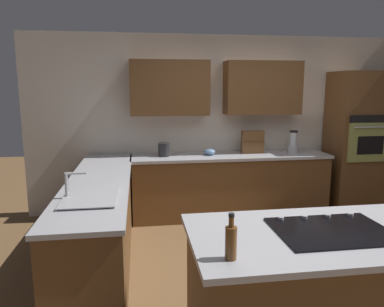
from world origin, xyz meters
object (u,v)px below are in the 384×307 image
at_px(blender, 293,143).
at_px(kettle, 164,150).
at_px(mixing_bowl, 210,152).
at_px(spice_rack, 253,142).
at_px(cooktop, 332,230).
at_px(sink_unit, 90,195).
at_px(wall_oven, 357,142).
at_px(oil_bottle, 231,241).

relative_size(blender, kettle, 1.75).
height_order(blender, kettle, blender).
distance_m(mixing_bowl, spice_rack, 0.66).
bearing_deg(cooktop, spice_rack, -97.36).
height_order(sink_unit, mixing_bowl, sink_unit).
distance_m(wall_oven, cooktop, 3.47).
height_order(kettle, oil_bottle, oil_bottle).
xyz_separation_m(sink_unit, mixing_bowl, (-1.43, -1.85, 0.03)).
distance_m(mixing_bowl, kettle, 0.65).
relative_size(sink_unit, oil_bottle, 2.61).
relative_size(spice_rack, oil_bottle, 1.22).
bearing_deg(blender, cooktop, 71.18).
relative_size(mixing_bowl, kettle, 0.87).
relative_size(wall_oven, blender, 6.33).
height_order(cooktop, blender, blender).
height_order(blender, spice_rack, blender).
bearing_deg(kettle, cooktop, 107.78).
height_order(wall_oven, blender, wall_oven).
xyz_separation_m(wall_oven, kettle, (2.90, -0.02, -0.05)).
height_order(cooktop, mixing_bowl, mixing_bowl).
relative_size(sink_unit, spice_rack, 2.14).
height_order(mixing_bowl, kettle, kettle).
distance_m(sink_unit, blender, 3.26).
height_order(wall_oven, kettle, wall_oven).
relative_size(wall_oven, oil_bottle, 7.73).
height_order(wall_oven, oil_bottle, wall_oven).
xyz_separation_m(cooktop, kettle, (0.92, -2.87, 0.09)).
distance_m(sink_unit, kettle, 2.01).
xyz_separation_m(mixing_bowl, kettle, (0.65, 0.00, 0.05)).
xyz_separation_m(wall_oven, cooktop, (1.98, 2.85, -0.13)).
distance_m(blender, kettle, 1.90).
bearing_deg(wall_oven, sink_unit, 26.42).
height_order(spice_rack, oil_bottle, spice_rack).
relative_size(sink_unit, kettle, 3.74).
bearing_deg(sink_unit, wall_oven, -153.58).
bearing_deg(oil_bottle, cooktop, -159.19).
bearing_deg(sink_unit, blender, -145.35).
bearing_deg(spice_rack, cooktop, 82.64).
height_order(wall_oven, cooktop, wall_oven).
xyz_separation_m(spice_rack, kettle, (1.30, 0.06, -0.07)).
height_order(sink_unit, blender, blender).
bearing_deg(mixing_bowl, blender, 180.00).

